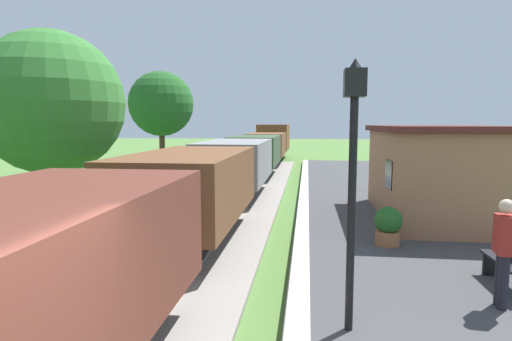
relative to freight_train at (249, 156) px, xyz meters
name	(u,v)px	position (x,y,z in m)	size (l,w,h in m)	color
freight_train	(249,156)	(0.00, 0.00, 0.00)	(2.50, 39.20, 2.72)	brown
station_hut	(437,171)	(6.80, -7.67, 0.20)	(3.50, 5.80, 2.78)	#9E6B4C
bench_down_platform	(393,180)	(6.49, -2.95, -0.73)	(0.42, 1.50, 0.91)	black
person_waiting	(504,249)	(5.93, -14.09, -0.27)	(0.28, 0.41, 1.71)	black
potted_planter	(388,225)	(4.82, -10.87, -0.73)	(0.64, 0.64, 0.92)	#9E6642
lamp_post_near	(353,146)	(3.51, -15.10, 1.35)	(0.28, 0.28, 3.70)	black
tree_trackside_far	(51,103)	(-4.57, -9.21, 2.23)	(4.20, 4.20, 5.79)	#4C3823
tree_field_left	(161,104)	(-4.42, -0.34, 2.60)	(3.24, 3.24, 5.69)	#4C3823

